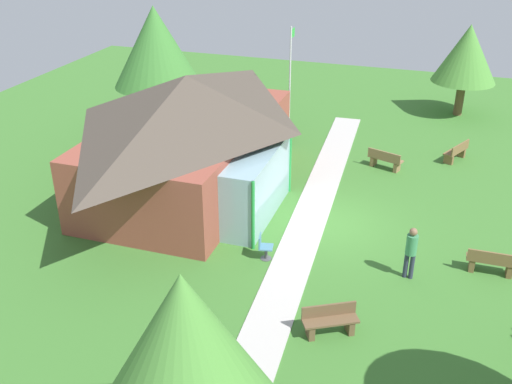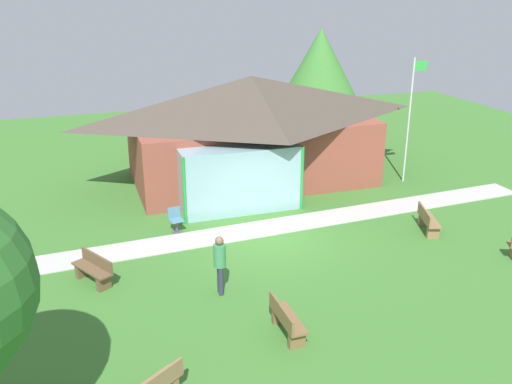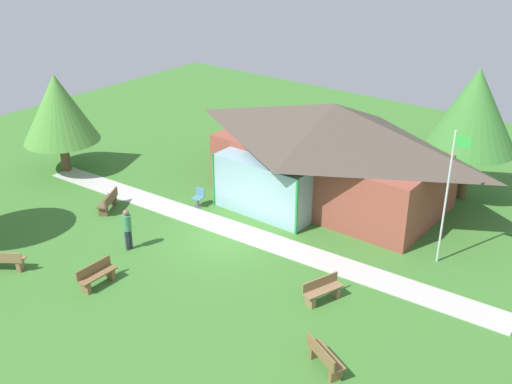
% 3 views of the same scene
% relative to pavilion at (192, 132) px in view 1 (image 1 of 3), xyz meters
% --- Properties ---
extents(ground_plane, '(44.00, 44.00, 0.00)m').
position_rel_pavilion_xyz_m(ground_plane, '(-1.21, -5.86, -2.37)').
color(ground_plane, '#3D752D').
extents(pavilion, '(10.98, 7.14, 4.55)m').
position_rel_pavilion_xyz_m(pavilion, '(0.00, 0.00, 0.00)').
color(pavilion, brown).
rests_on(pavilion, ground_plane).
extents(footpath, '(22.33, 2.51, 0.03)m').
position_rel_pavilion_xyz_m(footpath, '(-1.21, -5.04, -2.35)').
color(footpath, '#BCB7B2').
rests_on(footpath, ground_plane).
extents(flagpole, '(0.64, 0.08, 5.31)m').
position_rel_pavilion_xyz_m(flagpole, '(6.35, -2.18, 0.58)').
color(flagpole, silver).
rests_on(flagpole, ground_plane).
extents(bench_front_center, '(0.45, 1.50, 0.84)m').
position_rel_pavilion_xyz_m(bench_front_center, '(-2.72, -11.19, -1.96)').
color(bench_front_center, brown).
rests_on(bench_front_center, ground_plane).
extents(bench_mid_right, '(0.91, 1.56, 0.84)m').
position_rel_pavilion_xyz_m(bench_mid_right, '(4.17, -7.05, -1.96)').
color(bench_mid_right, olive).
rests_on(bench_mid_right, ground_plane).
extents(bench_lawn_far_right, '(1.54, 1.05, 0.84)m').
position_rel_pavilion_xyz_m(bench_lawn_far_right, '(6.05, -9.93, -1.96)').
color(bench_lawn_far_right, brown).
rests_on(bench_lawn_far_right, ground_plane).
extents(bench_mid_left, '(1.12, 1.52, 0.84)m').
position_rel_pavilion_xyz_m(bench_mid_left, '(-7.04, -7.03, -1.96)').
color(bench_mid_left, brown).
rests_on(bench_mid_left, ground_plane).
extents(patio_chair_west, '(0.52, 0.52, 0.86)m').
position_rel_pavilion_xyz_m(patio_chair_west, '(-4.13, -4.26, -1.95)').
color(patio_chair_west, teal).
rests_on(patio_chair_west, ground_plane).
extents(visitor_strolling_lawn, '(0.34, 0.34, 1.74)m').
position_rel_pavilion_xyz_m(visitor_strolling_lawn, '(-3.74, -8.78, -1.34)').
color(visitor_strolling_lawn, '#2D3347').
rests_on(visitor_strolling_lawn, ground_plane).
extents(tree_far_east, '(3.26, 3.26, 4.75)m').
position_rel_pavilion_xyz_m(tree_far_east, '(12.47, -9.86, 0.89)').
color(tree_far_east, brown).
rests_on(tree_far_east, ground_plane).
extents(tree_behind_pavilion_right, '(4.08, 4.08, 6.12)m').
position_rel_pavilion_xyz_m(tree_behind_pavilion_right, '(4.94, 3.89, 1.89)').
color(tree_behind_pavilion_right, brown).
rests_on(tree_behind_pavilion_right, ground_plane).
extents(tree_west_hedge, '(3.76, 3.76, 5.03)m').
position_rel_pavilion_xyz_m(tree_west_hedge, '(-12.31, -5.39, 0.96)').
color(tree_west_hedge, brown).
rests_on(tree_west_hedge, ground_plane).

